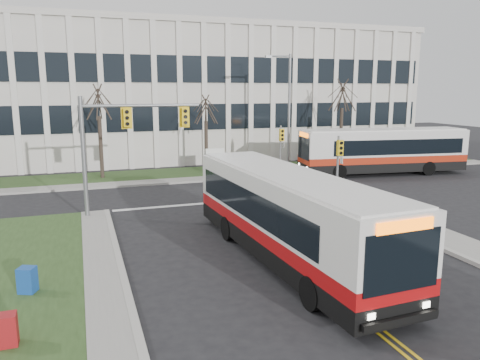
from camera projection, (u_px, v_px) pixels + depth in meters
name	position (u px, v px, depth m)	size (l,w,h in m)	color
ground	(272.00, 246.00, 19.78)	(120.00, 120.00, 0.00)	black
sidewalk_west	(109.00, 327.00, 12.89)	(1.20, 26.00, 0.14)	#9E9B93
sidewalk_cross	(255.00, 176.00, 35.48)	(44.00, 1.60, 0.14)	#9E9B93
building_lawn	(243.00, 170.00, 38.08)	(44.00, 5.00, 0.12)	#2B451D
office_building	(204.00, 95.00, 48.09)	(40.00, 16.00, 12.00)	silver
mast_arm_signal	(117.00, 134.00, 23.82)	(6.11, 0.38, 6.20)	slate
signal_pole_near	(339.00, 158.00, 28.01)	(0.34, 0.39, 3.80)	slate
signal_pole_far	(281.00, 143.00, 35.90)	(0.34, 0.39, 3.80)	slate
streetlight	(287.00, 107.00, 36.40)	(2.15, 0.25, 9.20)	slate
directory_sign	(215.00, 159.00, 36.60)	(1.50, 0.12, 2.00)	slate
tree_left	(98.00, 104.00, 33.52)	(1.80, 1.80, 7.70)	#42352B
tree_mid	(206.00, 111.00, 36.39)	(1.80, 1.80, 6.82)	#42352B
tree_right	(342.00, 97.00, 39.84)	(1.80, 1.80, 8.25)	#42352B
bus_main	(287.00, 218.00, 17.85)	(2.74, 12.65, 3.37)	silver
bus_cross	(383.00, 152.00, 36.42)	(2.80, 12.93, 3.45)	silver
newspaper_box_blue	(27.00, 282.00, 14.93)	(0.50, 0.45, 0.95)	#16459B
newspaper_box_red	(7.00, 332.00, 11.82)	(0.50, 0.45, 0.95)	maroon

